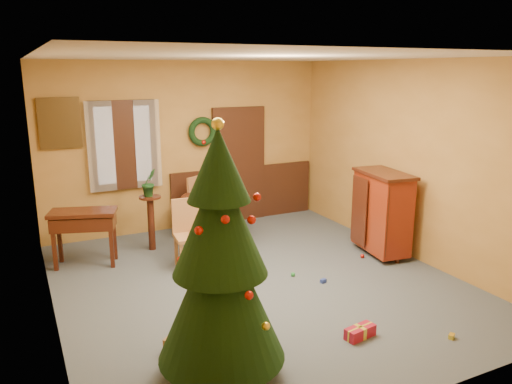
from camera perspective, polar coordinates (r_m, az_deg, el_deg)
room_envelope at (r=8.87m, az=-6.37°, el=3.13°), size 5.50×5.50×5.50m
dining_table at (r=8.10m, az=-4.60°, el=-2.08°), size 1.11×1.11×0.76m
urn at (r=8.02m, az=-4.65°, el=0.29°), size 0.32×0.32×0.23m
centerpiece_plant at (r=7.95m, az=-4.69°, el=2.38°), size 0.33×0.28×0.36m
chair_near at (r=7.18m, az=-7.71°, el=-4.40°), size 0.46×0.46×0.97m
chair_far at (r=8.61m, az=-7.34°, el=-1.14°), size 0.60×0.60×1.01m
guitar at (r=6.87m, az=-5.78°, el=-6.38°), size 0.34×0.51×0.76m
plant_stand at (r=7.90m, az=-11.92°, el=-2.76°), size 0.33×0.33×0.86m
stand_plant at (r=7.76m, az=-12.12°, el=1.06°), size 0.29×0.27×0.43m
christmas_tree at (r=4.39m, az=-4.11°, el=-7.95°), size 1.15×1.15×2.38m
writing_desk at (r=7.51m, az=-19.09°, el=-3.49°), size 1.01×0.71×0.81m
sideboard at (r=7.73m, az=14.21°, el=-2.10°), size 0.66×1.06×1.28m
gift_c at (r=5.32m, az=-8.81°, el=-16.59°), size 0.34×0.34×0.16m
gift_d at (r=5.57m, az=11.81°, el=-15.40°), size 0.37×0.20×0.12m
toy_a at (r=6.78m, az=7.69°, el=-10.03°), size 0.09×0.07×0.05m
toy_b at (r=6.92m, az=4.25°, el=-9.38°), size 0.06×0.06×0.06m
toy_c at (r=6.01m, az=-1.03°, el=-13.15°), size 0.06×0.08×0.05m
toy_d at (r=7.71m, az=12.06°, el=-7.17°), size 0.06×0.06×0.06m
toy_e at (r=5.84m, az=21.45°, el=-15.10°), size 0.09×0.08×0.05m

